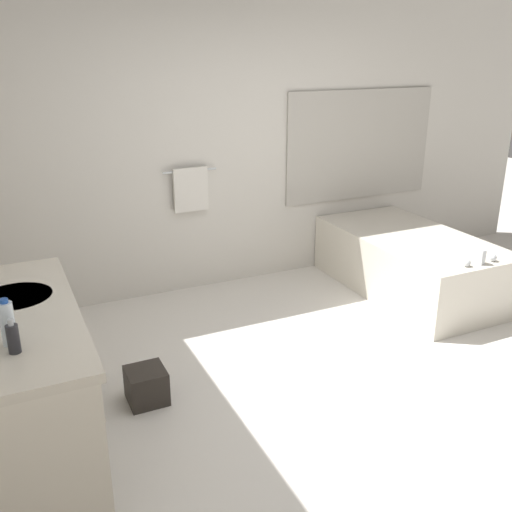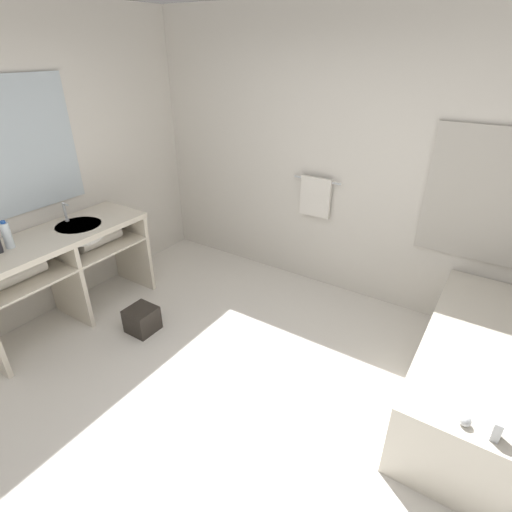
# 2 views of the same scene
# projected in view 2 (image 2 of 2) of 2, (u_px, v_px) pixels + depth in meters

# --- Properties ---
(ground_plane) EXTENTS (16.00, 16.00, 0.00)m
(ground_plane) POSITION_uv_depth(u_px,v_px,m) (208.00, 432.00, 2.71)
(ground_plane) COLOR silver
(ground_plane) RESTS_ON ground
(wall_back_with_blinds) EXTENTS (7.40, 0.13, 2.70)m
(wall_back_with_blinds) POSITION_uv_depth(u_px,v_px,m) (356.00, 164.00, 3.70)
(wall_back_with_blinds) COLOR silver
(wall_back_with_blinds) RESTS_ON ground_plane
(vanity_counter) EXTENTS (0.60, 1.58, 0.88)m
(vanity_counter) POSITION_uv_depth(u_px,v_px,m) (64.00, 256.00, 3.57)
(vanity_counter) COLOR beige
(vanity_counter) RESTS_ON ground_plane
(sink_faucet) EXTENTS (0.09, 0.04, 0.18)m
(sink_faucet) POSITION_uv_depth(u_px,v_px,m) (65.00, 212.00, 3.65)
(sink_faucet) COLOR silver
(sink_faucet) RESTS_ON vanity_counter
(bathtub) EXTENTS (0.98, 1.84, 0.67)m
(bathtub) POSITION_uv_depth(u_px,v_px,m) (496.00, 375.00, 2.76)
(bathtub) COLOR silver
(bathtub) RESTS_ON ground_plane
(water_bottle_1) EXTENTS (0.07, 0.07, 0.23)m
(water_bottle_1) POSITION_uv_depth(u_px,v_px,m) (7.00, 235.00, 3.16)
(water_bottle_1) COLOR white
(water_bottle_1) RESTS_ON vanity_counter
(waste_bin) EXTENTS (0.25, 0.25, 0.23)m
(waste_bin) POSITION_uv_depth(u_px,v_px,m) (142.00, 320.00, 3.63)
(waste_bin) COLOR #2D2823
(waste_bin) RESTS_ON ground_plane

